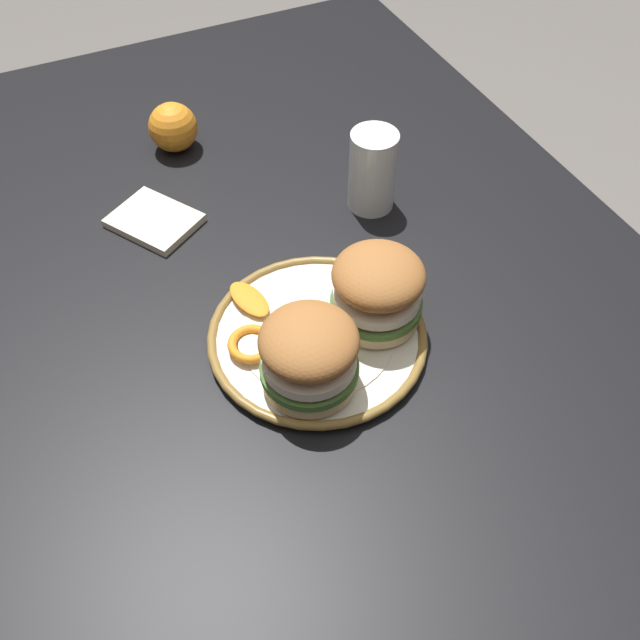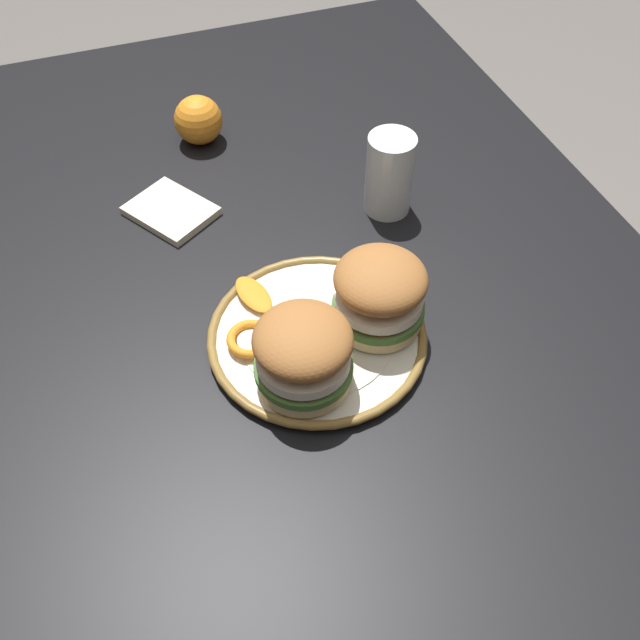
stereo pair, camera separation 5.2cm
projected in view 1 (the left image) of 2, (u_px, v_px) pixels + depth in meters
ground_plane at (303, 538)px, 1.54m from camera, size 8.00×8.00×0.00m
dining_table at (295, 341)px, 1.02m from camera, size 1.50×1.02×0.77m
dinner_plate at (320, 336)px, 0.90m from camera, size 0.28×0.28×0.02m
sandwich_half_left at (377, 289)px, 0.87m from camera, size 0.15×0.15×0.10m
sandwich_half_right at (309, 354)px, 0.80m from camera, size 0.15×0.15×0.10m
orange_peel_curled at (251, 344)px, 0.87m from camera, size 0.08×0.08×0.01m
orange_peel_strip_long at (249, 299)px, 0.92m from camera, size 0.08×0.05×0.01m
drinking_glass at (372, 176)px, 1.03m from camera, size 0.07×0.07×0.12m
whole_orange at (173, 127)px, 1.14m from camera, size 0.08×0.08×0.08m
folded_napkin at (154, 220)px, 1.04m from camera, size 0.15×0.14×0.01m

